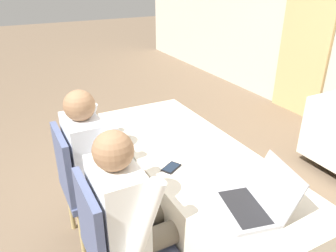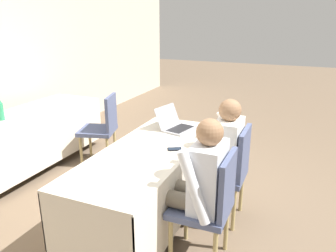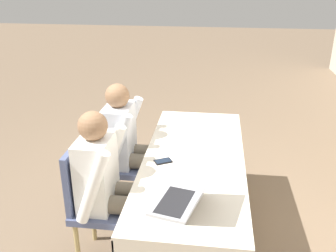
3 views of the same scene
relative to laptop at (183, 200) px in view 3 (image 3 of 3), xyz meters
name	(u,v)px [view 3 (image 3 of 3)]	position (x,y,z in m)	size (l,w,h in m)	color
ground_plane	(191,236)	(-0.63, 0.02, -0.77)	(24.00, 24.00, 0.00)	brown
conference_table_near	(193,178)	(-0.63, 0.02, -0.22)	(1.93, 0.75, 0.73)	beige
laptop	(183,200)	(0.00, 0.00, 0.00)	(0.41, 0.41, 0.24)	#99999E
cell_phone	(163,161)	(-0.53, -0.20, -0.04)	(0.13, 0.15, 0.01)	black
paper_beside_laptop	(182,154)	(-0.68, -0.07, -0.04)	(0.29, 0.35, 0.00)	white
chair_near_left	(118,157)	(-0.95, -0.66, -0.25)	(0.44, 0.44, 0.93)	tan
chair_near_right	(95,198)	(-0.31, -0.66, -0.25)	(0.44, 0.44, 0.93)	tan
person_checkered_shirt	(129,142)	(-0.95, -0.55, -0.09)	(0.50, 0.52, 1.19)	#665B4C
person_white_shirt	(108,180)	(-0.31, -0.55, -0.09)	(0.50, 0.52, 1.19)	#665B4C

